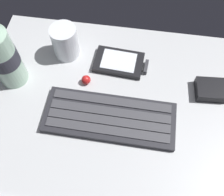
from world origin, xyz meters
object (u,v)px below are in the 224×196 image
Objects in this scene: juice_cup at (65,43)px; water_bottle at (1,55)px; trackball_mouse at (86,80)px; keyboard at (108,117)px; handheld_device at (121,63)px; charger_block at (211,90)px.

juice_cup is 15.28cm from water_bottle.
trackball_mouse is (6.50, -8.08, -2.81)cm from juice_cup.
juice_cup is at bearing 127.91° from keyboard.
trackball_mouse is at bearing 127.04° from keyboard.
juice_cup is at bearing 40.20° from water_bottle.
juice_cup is at bearing 173.61° from handheld_device.
trackball_mouse is (-6.60, 8.74, 0.29)cm from keyboard.
charger_block reaches higher than keyboard.
charger_block is 29.41cm from trackball_mouse.
water_bottle is at bearing 162.68° from keyboard.
trackball_mouse is at bearing -177.14° from charger_block.
juice_cup is 1.21× the size of charger_block.
juice_cup reaches higher than charger_block.
water_bottle is 2.97× the size of charger_block.
trackball_mouse is (17.50, 1.22, -7.91)cm from water_bottle.
handheld_device is at bearing -6.39° from juice_cup.
handheld_device is 1.88× the size of charger_block.
water_bottle is (-25.16, -7.71, 8.28)cm from handheld_device.
handheld_device is 1.54× the size of juice_cup.
juice_cup is (-14.16, 1.59, 3.18)cm from handheld_device.
handheld_device is 22.29cm from charger_block.
keyboard is at bearing -94.00° from handheld_device.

